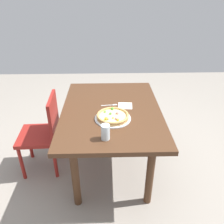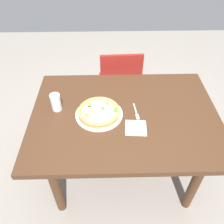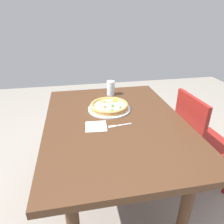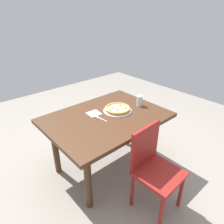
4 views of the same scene
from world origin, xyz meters
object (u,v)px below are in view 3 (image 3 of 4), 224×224
(chair_near, at_px, (198,140))
(plate, at_px, (109,109))
(fork, at_px, (118,126))
(pizza, at_px, (109,106))
(dining_table, at_px, (115,131))
(napkin, at_px, (96,126))
(drinking_glass, at_px, (111,88))

(chair_near, bearing_deg, plate, -107.18)
(fork, bearing_deg, pizza, -93.25)
(chair_near, xyz_separation_m, plate, (0.19, 0.71, 0.26))
(dining_table, distance_m, pizza, 0.22)
(napkin, bearing_deg, drinking_glass, -20.10)
(plate, bearing_deg, chair_near, -104.66)
(plate, relative_size, pizza, 1.13)
(pizza, distance_m, fork, 0.27)
(chair_near, distance_m, pizza, 0.79)
(pizza, bearing_deg, plate, 103.87)
(drinking_glass, bearing_deg, napkin, 159.90)
(plate, height_order, fork, plate)
(dining_table, bearing_deg, plate, 2.81)
(pizza, relative_size, fork, 1.78)
(pizza, relative_size, napkin, 2.11)
(dining_table, height_order, drinking_glass, drinking_glass)
(dining_table, relative_size, plate, 3.98)
(chair_near, height_order, plate, chair_near)
(chair_near, relative_size, drinking_glass, 6.72)
(chair_near, relative_size, napkin, 6.19)
(plate, relative_size, fork, 2.01)
(plate, xyz_separation_m, fork, (-0.26, -0.01, -0.00))
(dining_table, relative_size, drinking_glass, 10.29)
(pizza, xyz_separation_m, napkin, (-0.25, 0.13, -0.03))
(dining_table, xyz_separation_m, napkin, (-0.06, 0.14, 0.10))
(fork, height_order, napkin, fork)
(dining_table, relative_size, chair_near, 1.53)
(pizza, bearing_deg, chair_near, -104.68)
(plate, bearing_deg, napkin, 151.52)
(chair_near, height_order, fork, chair_near)
(pizza, height_order, drinking_glass, drinking_glass)
(dining_table, bearing_deg, fork, -177.16)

